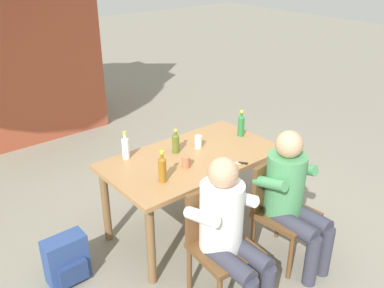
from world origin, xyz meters
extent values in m
plane|color=gray|center=(0.00, 0.00, 0.00)|extent=(24.00, 24.00, 0.00)
cube|color=#A37547|center=(0.00, 0.00, 0.75)|extent=(1.57, 0.87, 0.04)
cylinder|color=brown|center=(-0.70, -0.36, 0.37)|extent=(0.07, 0.07, 0.73)
cylinder|color=brown|center=(0.70, -0.36, 0.37)|extent=(0.07, 0.07, 0.73)
cylinder|color=brown|center=(-0.70, 0.36, 0.37)|extent=(0.07, 0.07, 0.73)
cylinder|color=brown|center=(0.70, 0.36, 0.37)|extent=(0.07, 0.07, 0.73)
cube|color=brown|center=(0.35, -0.82, 0.43)|extent=(0.48, 0.48, 0.04)
cube|color=brown|center=(0.33, -0.62, 0.66)|extent=(0.42, 0.08, 0.42)
cylinder|color=brown|center=(0.18, -1.02, 0.21)|extent=(0.04, 0.04, 0.41)
cylinder|color=brown|center=(0.56, -0.99, 0.21)|extent=(0.04, 0.04, 0.41)
cylinder|color=brown|center=(0.15, -0.65, 0.21)|extent=(0.04, 0.04, 0.41)
cylinder|color=brown|center=(0.52, -0.61, 0.21)|extent=(0.04, 0.04, 0.41)
cube|color=brown|center=(-0.35, -0.82, 0.43)|extent=(0.48, 0.48, 0.04)
cube|color=brown|center=(-0.33, -0.62, 0.66)|extent=(0.42, 0.08, 0.42)
cylinder|color=brown|center=(-0.18, -1.02, 0.21)|extent=(0.04, 0.04, 0.41)
cylinder|color=brown|center=(-0.52, -0.61, 0.21)|extent=(0.04, 0.04, 0.41)
cylinder|color=brown|center=(-0.15, -0.64, 0.21)|extent=(0.04, 0.04, 0.41)
cylinder|color=#4C935B|center=(0.35, -0.77, 0.71)|extent=(0.32, 0.32, 0.52)
sphere|color=tan|center=(0.35, -0.77, 1.07)|extent=(0.22, 0.22, 0.22)
cylinder|color=#383847|center=(0.26, -0.97, 0.45)|extent=(0.14, 0.40, 0.14)
cylinder|color=#383847|center=(0.26, -1.17, 0.23)|extent=(0.11, 0.11, 0.45)
cylinder|color=#4C935B|center=(0.16, -0.77, 0.79)|extent=(0.09, 0.31, 0.16)
cylinder|color=#383847|center=(0.44, -0.97, 0.45)|extent=(0.14, 0.40, 0.14)
cylinder|color=#383847|center=(0.44, -1.17, 0.23)|extent=(0.11, 0.11, 0.45)
cylinder|color=#4C935B|center=(0.54, -0.77, 0.79)|extent=(0.09, 0.31, 0.16)
cylinder|color=white|center=(-0.35, -0.77, 0.71)|extent=(0.32, 0.32, 0.52)
sphere|color=tan|center=(-0.35, -0.77, 1.07)|extent=(0.22, 0.22, 0.22)
cylinder|color=#383847|center=(-0.44, -0.97, 0.45)|extent=(0.14, 0.40, 0.14)
cylinder|color=white|center=(-0.54, -0.77, 0.79)|extent=(0.09, 0.31, 0.16)
cylinder|color=#383847|center=(-0.26, -0.97, 0.45)|extent=(0.14, 0.40, 0.14)
cylinder|color=white|center=(-0.16, -0.77, 0.79)|extent=(0.09, 0.31, 0.16)
cylinder|color=#566623|center=(-0.06, 0.15, 0.86)|extent=(0.06, 0.06, 0.16)
cone|color=#566623|center=(-0.06, 0.15, 0.95)|extent=(0.06, 0.06, 0.02)
cylinder|color=#566623|center=(-0.06, 0.15, 0.97)|extent=(0.03, 0.03, 0.02)
cylinder|color=yellow|center=(-0.06, 0.15, 0.99)|extent=(0.03, 0.03, 0.02)
cylinder|color=white|center=(-0.47, 0.34, 0.87)|extent=(0.06, 0.06, 0.18)
cone|color=white|center=(-0.47, 0.34, 0.97)|extent=(0.06, 0.06, 0.03)
cylinder|color=white|center=(-0.47, 0.34, 1.00)|extent=(0.03, 0.03, 0.03)
cylinder|color=yellow|center=(-0.47, 0.34, 1.02)|extent=(0.03, 0.03, 0.02)
cylinder|color=#287A38|center=(0.65, 0.04, 0.87)|extent=(0.06, 0.06, 0.19)
cone|color=#287A38|center=(0.65, 0.04, 0.98)|extent=(0.06, 0.06, 0.03)
cylinder|color=#287A38|center=(0.65, 0.04, 1.00)|extent=(0.03, 0.03, 0.03)
cylinder|color=yellow|center=(0.65, 0.04, 1.03)|extent=(0.03, 0.03, 0.02)
cylinder|color=#996019|center=(-0.46, -0.19, 0.87)|extent=(0.06, 0.06, 0.19)
cone|color=#996019|center=(-0.46, -0.19, 0.98)|extent=(0.06, 0.06, 0.03)
cylinder|color=#996019|center=(-0.46, -0.19, 1.01)|extent=(0.03, 0.03, 0.03)
cylinder|color=yellow|center=(-0.46, -0.19, 1.03)|extent=(0.03, 0.03, 0.02)
cylinder|color=white|center=(0.15, 0.10, 0.83)|extent=(0.07, 0.07, 0.12)
cylinder|color=#BC6B47|center=(-0.17, -0.13, 0.82)|extent=(0.07, 0.07, 0.10)
cube|color=silver|center=(0.18, -0.30, 0.78)|extent=(0.13, 0.15, 0.01)
cube|color=black|center=(0.25, -0.39, 0.78)|extent=(0.07, 0.07, 0.01)
cube|color=#2D4784|center=(-1.21, 0.11, 0.20)|extent=(0.33, 0.17, 0.40)
cube|color=navy|center=(-1.21, 0.00, 0.13)|extent=(0.23, 0.06, 0.18)
cube|color=#9E472D|center=(-0.28, 3.49, 1.19)|extent=(1.83, 1.43, 2.39)
camera|label=1|loc=(-2.11, -2.58, 2.49)|focal=39.48mm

